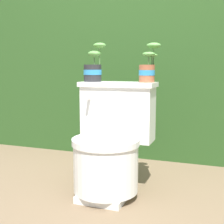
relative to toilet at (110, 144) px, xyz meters
The scene contains 5 objects.
ground_plane 0.32m from the toilet, 48.75° to the right, with size 12.00×12.00×0.00m, color brown.
hedge_backdrop 1.17m from the toilet, 86.24° to the left, with size 3.42×0.66×1.47m.
toilet is the anchor object (origin of this frame).
potted_plant_left 0.51m from the toilet, 140.61° to the left, with size 0.15×0.12×0.25m.
potted_plant_midleft 0.53m from the toilet, 39.17° to the left, with size 0.13×0.10×0.25m.
Camera 1 is at (0.58, -1.68, 0.78)m, focal length 50.00 mm.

